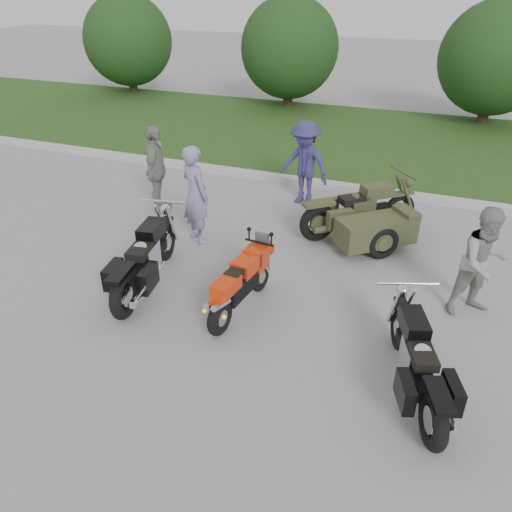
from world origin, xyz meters
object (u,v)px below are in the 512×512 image
(person_stripe, at_px, (195,195))
(sportbike_red, at_px, (240,283))
(person_denim, at_px, (305,164))
(person_back, at_px, (156,170))
(cruiser_right, at_px, (418,366))
(cruiser_left, at_px, (144,262))
(person_grey, at_px, (484,263))
(cruiser_sidecar, at_px, (367,222))

(person_stripe, bearing_deg, sportbike_red, 162.95)
(person_denim, distance_m, person_back, 3.21)
(cruiser_right, relative_size, person_denim, 1.19)
(cruiser_left, relative_size, person_stripe, 1.32)
(cruiser_left, height_order, person_denim, person_denim)
(person_denim, height_order, person_back, person_back)
(person_stripe, xyz_separation_m, person_grey, (5.04, -0.58, -0.09))
(cruiser_sidecar, xyz_separation_m, person_denim, (-1.70, 1.48, 0.47))
(cruiser_left, distance_m, cruiser_right, 4.47)
(person_stripe, height_order, person_denim, person_stripe)
(cruiser_sidecar, height_order, person_denim, person_denim)
(person_stripe, height_order, person_back, person_stripe)
(cruiser_right, bearing_deg, person_stripe, 128.42)
(person_denim, bearing_deg, cruiser_sidecar, -23.94)
(cruiser_right, bearing_deg, person_back, 128.00)
(person_stripe, distance_m, person_grey, 5.08)
(sportbike_red, relative_size, person_grey, 1.06)
(person_stripe, xyz_separation_m, person_denim, (1.39, 2.50, -0.02))
(person_grey, xyz_separation_m, person_back, (-6.46, 1.52, 0.08))
(cruiser_right, distance_m, person_denim, 6.05)
(cruiser_sidecar, xyz_separation_m, person_grey, (1.96, -1.60, 0.40))
(cruiser_left, bearing_deg, cruiser_right, -21.43)
(cruiser_sidecar, bearing_deg, cruiser_left, -88.19)
(person_back, bearing_deg, person_stripe, -142.90)
(cruiser_right, relative_size, person_back, 1.18)
(person_stripe, relative_size, person_grey, 1.10)
(sportbike_red, xyz_separation_m, person_back, (-3.13, 2.84, 0.43))
(cruiser_left, distance_m, person_back, 3.17)
(cruiser_right, height_order, cruiser_sidecar, cruiser_sidecar)
(sportbike_red, relative_size, cruiser_sidecar, 0.81)
(cruiser_sidecar, xyz_separation_m, person_stripe, (-3.08, -1.02, 0.49))
(cruiser_right, distance_m, person_grey, 2.29)
(cruiser_sidecar, height_order, person_grey, person_grey)
(cruiser_right, bearing_deg, cruiser_sidecar, 89.52)
(person_grey, bearing_deg, cruiser_sidecar, 106.65)
(person_grey, bearing_deg, person_back, 132.57)
(person_grey, relative_size, person_denim, 0.92)
(person_back, bearing_deg, cruiser_left, -172.34)
(cruiser_left, xyz_separation_m, cruiser_sidecar, (3.07, 2.88, -0.03))
(cruiser_right, bearing_deg, person_grey, 53.39)
(person_grey, bearing_deg, cruiser_left, 160.06)
(cruiser_sidecar, bearing_deg, person_back, -130.30)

